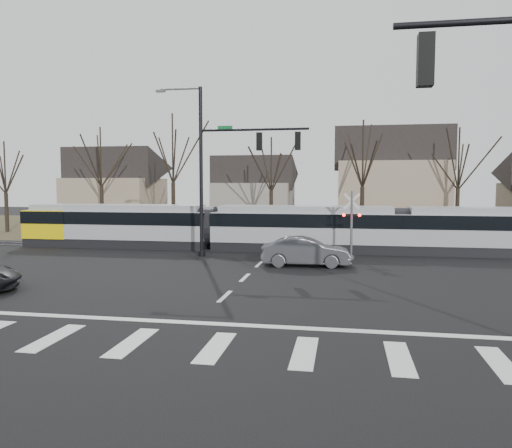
# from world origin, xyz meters

# --- Properties ---
(ground) EXTENTS (140.00, 140.00, 0.00)m
(ground) POSITION_xyz_m (0.00, 0.00, 0.00)
(ground) COLOR black
(grass_verge) EXTENTS (140.00, 28.00, 0.01)m
(grass_verge) POSITION_xyz_m (0.00, 32.00, 0.01)
(grass_verge) COLOR #38331E
(grass_verge) RESTS_ON ground
(crosswalk) EXTENTS (27.00, 2.60, 0.01)m
(crosswalk) POSITION_xyz_m (0.00, -4.00, 0.01)
(crosswalk) COLOR silver
(crosswalk) RESTS_ON ground
(stop_line) EXTENTS (28.00, 0.35, 0.01)m
(stop_line) POSITION_xyz_m (0.00, -1.80, 0.01)
(stop_line) COLOR silver
(stop_line) RESTS_ON ground
(lane_dashes) EXTENTS (0.18, 30.00, 0.01)m
(lane_dashes) POSITION_xyz_m (0.00, 16.00, 0.01)
(lane_dashes) COLOR silver
(lane_dashes) RESTS_ON ground
(rail_pair) EXTENTS (90.00, 1.52, 0.06)m
(rail_pair) POSITION_xyz_m (0.00, 15.80, 0.03)
(rail_pair) COLOR #59595E
(rail_pair) RESTS_ON ground
(tram) EXTENTS (38.98, 2.89, 2.95)m
(tram) POSITION_xyz_m (1.85, 16.00, 1.61)
(tram) COLOR gray
(tram) RESTS_ON ground
(sedan) EXTENTS (2.25, 4.93, 1.55)m
(sedan) POSITION_xyz_m (2.57, 9.87, 0.78)
(sedan) COLOR #404246
(sedan) RESTS_ON ground
(signal_pole_far) EXTENTS (9.28, 0.44, 10.20)m
(signal_pole_far) POSITION_xyz_m (-2.41, 12.50, 5.70)
(signal_pole_far) COLOR black
(signal_pole_far) RESTS_ON ground
(rail_crossing_signal) EXTENTS (1.08, 0.36, 4.00)m
(rail_crossing_signal) POSITION_xyz_m (5.00, 12.79, 1.89)
(rail_crossing_signal) COLOR #59595B
(rail_crossing_signal) RESTS_ON ground
(tree_row) EXTENTS (59.20, 7.20, 10.00)m
(tree_row) POSITION_xyz_m (2.00, 26.00, 5.00)
(tree_row) COLOR black
(tree_row) RESTS_ON ground
(house_a) EXTENTS (9.72, 8.64, 8.60)m
(house_a) POSITION_xyz_m (-20.00, 34.00, 4.46)
(house_a) COLOR gray
(house_a) RESTS_ON ground
(house_b) EXTENTS (8.64, 7.56, 7.65)m
(house_b) POSITION_xyz_m (-5.00, 36.00, 3.97)
(house_b) COLOR gray
(house_b) RESTS_ON ground
(house_c) EXTENTS (10.80, 8.64, 10.10)m
(house_c) POSITION_xyz_m (9.00, 33.00, 5.23)
(house_c) COLOR gray
(house_c) RESTS_ON ground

